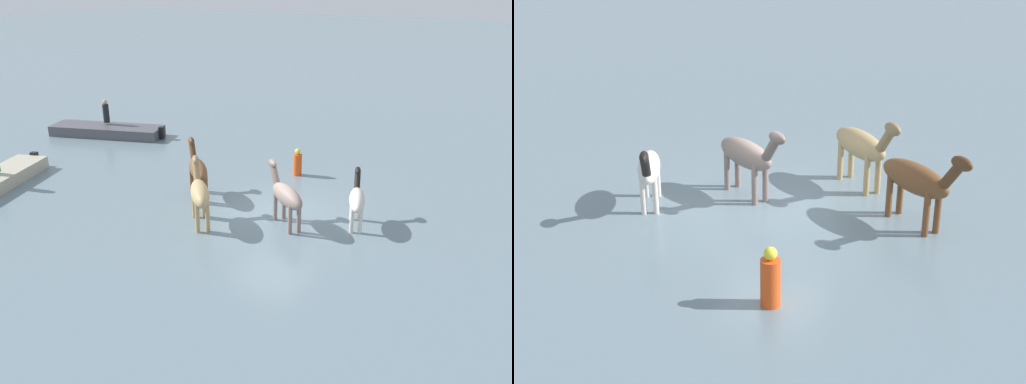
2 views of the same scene
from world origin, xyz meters
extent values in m
plane|color=slate|center=(0.00, 0.00, 0.00)|extent=(206.14, 206.14, 0.00)
ellipsoid|color=brown|center=(0.02, -3.17, 1.09)|extent=(1.77, 1.85, 0.67)
cylinder|color=brown|center=(-0.27, -3.72, 0.55)|extent=(0.15, 0.15, 1.09)
cylinder|color=brown|center=(-0.50, -3.50, 0.55)|extent=(0.15, 0.15, 1.09)
cylinder|color=brown|center=(0.54, -2.84, 0.55)|extent=(0.15, 0.15, 1.09)
cylinder|color=brown|center=(0.30, -2.63, 0.55)|extent=(0.15, 0.15, 1.09)
cylinder|color=#50311A|center=(-0.69, -3.94, 1.52)|extent=(0.58, 0.60, 0.73)
ellipsoid|color=#50311A|center=(-0.83, -4.10, 1.82)|extent=(0.54, 0.55, 0.29)
ellipsoid|color=silver|center=(-0.59, 2.79, 0.94)|extent=(1.77, 1.10, 0.57)
cylinder|color=silver|center=(-1.01, 2.47, 0.47)|extent=(0.13, 0.13, 0.94)
cylinder|color=silver|center=(-1.11, 2.73, 0.47)|extent=(0.13, 0.13, 0.94)
cylinder|color=silver|center=(-0.06, 2.85, 0.47)|extent=(0.13, 0.13, 0.94)
cylinder|color=silver|center=(-0.16, 3.10, 0.47)|extent=(0.13, 0.13, 0.94)
cylinder|color=black|center=(-1.43, 2.45, 1.31)|extent=(0.56, 0.38, 0.63)
ellipsoid|color=black|center=(-1.59, 2.39, 1.57)|extent=(0.51, 0.36, 0.25)
ellipsoid|color=gray|center=(0.57, 0.83, 1.07)|extent=(1.63, 1.89, 0.65)
cylinder|color=gray|center=(0.34, 0.27, 0.54)|extent=(0.14, 0.14, 1.07)
cylinder|color=gray|center=(0.09, 0.46, 0.54)|extent=(0.14, 0.14, 1.07)
cylinder|color=gray|center=(1.04, 1.20, 0.54)|extent=(0.14, 0.14, 1.07)
cylinder|color=gray|center=(0.79, 1.39, 0.54)|extent=(0.14, 0.14, 1.07)
cylinder|color=#63544C|center=(-0.05, 0.01, 1.49)|extent=(0.54, 0.61, 0.71)
ellipsoid|color=#63544C|center=(-0.18, -0.15, 1.79)|extent=(0.50, 0.56, 0.29)
ellipsoid|color=tan|center=(1.92, -1.68, 1.11)|extent=(1.88, 1.78, 0.67)
cylinder|color=tan|center=(1.58, -2.20, 0.55)|extent=(0.15, 0.15, 1.11)
cylinder|color=tan|center=(1.36, -1.96, 0.55)|extent=(0.15, 0.15, 1.11)
cylinder|color=tan|center=(2.47, -1.39, 0.55)|extent=(0.15, 0.15, 1.11)
cylinder|color=tan|center=(2.25, -1.15, 0.55)|extent=(0.15, 0.15, 1.11)
cylinder|color=olive|center=(1.13, -2.39, 1.54)|extent=(0.61, 0.58, 0.74)
ellipsoid|color=olive|center=(0.97, -2.53, 1.84)|extent=(0.56, 0.54, 0.29)
cylinder|color=#E54C19|center=(-4.02, -1.10, 0.45)|extent=(0.36, 0.36, 0.90)
sphere|color=yellow|center=(-4.02, -1.10, 1.02)|extent=(0.24, 0.24, 0.24)
camera|label=1|loc=(14.73, 8.16, 7.61)|focal=37.30mm
camera|label=2|loc=(-14.01, -3.97, 6.52)|focal=48.26mm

